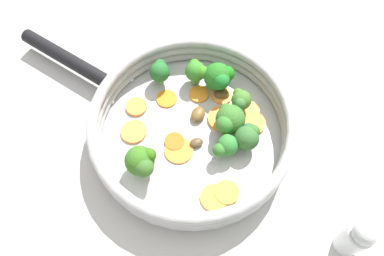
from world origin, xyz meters
The scene contains 30 objects.
ground_plane centered at (0.00, 0.00, 0.00)m, with size 4.00×4.00×0.00m, color #BCBBBA.
skillet centered at (0.00, 0.00, 0.01)m, with size 0.30×0.30×0.02m, color #B2B5B7.
skillet_rim_wall centered at (0.00, 0.00, 0.04)m, with size 0.32×0.32×0.05m.
skillet_handle centered at (0.00, 0.25, 0.03)m, with size 0.02×0.02×0.21m, color black.
skillet_rivet_left centered at (0.03, 0.14, 0.02)m, with size 0.01×0.01×0.01m, color #B1B4B7.
skillet_rivet_right centered at (-0.02, 0.14, 0.02)m, with size 0.01×0.01×0.01m, color #B2B5B4.
carrot_slice_0 centered at (0.07, 0.03, 0.02)m, with size 0.03×0.03×0.00m, color orange.
carrot_slice_1 centered at (-0.01, 0.10, 0.02)m, with size 0.04×0.04×0.01m, color orange.
carrot_slice_2 centered at (0.05, -0.03, 0.02)m, with size 0.05×0.05×0.01m, color orange.
carrot_slice_3 centered at (-0.05, 0.08, 0.02)m, with size 0.04×0.04×0.00m, color orange.
carrot_slice_4 centered at (-0.04, 0.00, 0.02)m, with size 0.05×0.05×0.00m, color orange.
carrot_slice_5 centered at (-0.06, -0.10, 0.02)m, with size 0.04×0.04×0.00m, color gold.
carrot_slice_6 centered at (0.08, -0.06, 0.02)m, with size 0.04×0.04×0.01m, color orange.
carrot_slice_7 centered at (-0.07, -0.09, 0.02)m, with size 0.04×0.04×0.00m, color orange.
carrot_slice_8 centered at (0.08, -0.01, 0.02)m, with size 0.03×0.03×0.00m, color #EE923F.
carrot_slice_9 centered at (0.03, 0.07, 0.02)m, with size 0.03×0.03×0.00m, color orange.
carrot_slice_10 centered at (0.06, -0.07, 0.02)m, with size 0.04×0.04×0.01m, color orange.
carrot_slice_11 centered at (-0.03, 0.01, 0.02)m, with size 0.03×0.03×0.00m, color #DE5E13.
broccoli_floret_0 centered at (0.09, 0.05, 0.05)m, with size 0.04×0.04×0.05m.
broccoli_floret_1 centered at (-0.01, -0.06, 0.04)m, with size 0.04×0.03×0.04m.
broccoli_floret_2 centered at (0.10, 0.01, 0.05)m, with size 0.05×0.05×0.05m.
broccoli_floret_3 centered at (0.08, -0.04, 0.04)m, with size 0.04×0.03×0.04m.
broccoli_floret_4 centered at (0.03, -0.08, 0.04)m, with size 0.04×0.04×0.05m.
broccoli_floret_5 centered at (-0.09, 0.03, 0.05)m, with size 0.04×0.05×0.05m.
broccoli_floret_6 centered at (0.04, -0.04, 0.04)m, with size 0.05×0.05×0.05m.
broccoli_floret_7 centered at (0.06, 0.10, 0.04)m, with size 0.04×0.03×0.05m.
mushroom_piece_0 centered at (-0.01, -0.02, 0.02)m, with size 0.02×0.02×0.01m, color brown.
mushroom_piece_1 centered at (0.08, -0.01, 0.02)m, with size 0.03×0.02×0.01m, color brown.
mushroom_piece_2 centered at (0.03, 0.01, 0.02)m, with size 0.03×0.02×0.01m, color brown.
salt_shaker centered at (-0.03, -0.28, 0.04)m, with size 0.03×0.03×0.09m.
Camera 1 is at (-0.23, -0.15, 0.55)m, focal length 35.00 mm.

